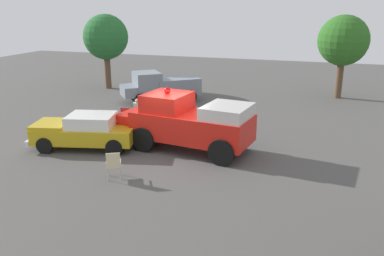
{
  "coord_description": "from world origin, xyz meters",
  "views": [
    {
      "loc": [
        -5.72,
        14.99,
        5.92
      ],
      "look_at": [
        -0.67,
        -0.33,
        0.97
      ],
      "focal_mm": 38.07,
      "sensor_mm": 36.0,
      "label": 1
    }
  ],
  "objects_px": {
    "lawn_chair_spare": "(113,163)",
    "classic_hot_rod": "(84,131)",
    "vintage_fire_truck": "(187,122)",
    "parked_pickup": "(161,86)",
    "oak_tree_left": "(106,37)",
    "lawn_chair_near_truck": "(137,112)",
    "spectator_seated": "(137,110)",
    "lawn_chair_by_car": "(124,117)",
    "oak_tree_right": "(343,41)"
  },
  "relations": [
    {
      "from": "vintage_fire_truck",
      "to": "lawn_chair_near_truck",
      "type": "bearing_deg",
      "value": -38.51
    },
    {
      "from": "lawn_chair_near_truck",
      "to": "parked_pickup",
      "type": "bearing_deg",
      "value": -81.92
    },
    {
      "from": "classic_hot_rod",
      "to": "lawn_chair_near_truck",
      "type": "distance_m",
      "value": 4.13
    },
    {
      "from": "lawn_chair_by_car",
      "to": "oak_tree_right",
      "type": "relative_size",
      "value": 0.19
    },
    {
      "from": "lawn_chair_near_truck",
      "to": "oak_tree_left",
      "type": "distance_m",
      "value": 10.06
    },
    {
      "from": "parked_pickup",
      "to": "lawn_chair_near_truck",
      "type": "bearing_deg",
      "value": 98.08
    },
    {
      "from": "lawn_chair_near_truck",
      "to": "classic_hot_rod",
      "type": "bearing_deg",
      "value": 82.86
    },
    {
      "from": "lawn_chair_spare",
      "to": "oak_tree_left",
      "type": "relative_size",
      "value": 0.19
    },
    {
      "from": "parked_pickup",
      "to": "lawn_chair_near_truck",
      "type": "xyz_separation_m",
      "value": [
        -0.68,
        4.82,
        -0.4
      ]
    },
    {
      "from": "lawn_chair_by_car",
      "to": "oak_tree_left",
      "type": "relative_size",
      "value": 0.19
    },
    {
      "from": "vintage_fire_truck",
      "to": "classic_hot_rod",
      "type": "distance_m",
      "value": 4.39
    },
    {
      "from": "classic_hot_rod",
      "to": "lawn_chair_near_truck",
      "type": "height_order",
      "value": "classic_hot_rod"
    },
    {
      "from": "parked_pickup",
      "to": "oak_tree_left",
      "type": "distance_m",
      "value": 6.47
    },
    {
      "from": "spectator_seated",
      "to": "lawn_chair_by_car",
      "type": "bearing_deg",
      "value": 77.0
    },
    {
      "from": "lawn_chair_spare",
      "to": "oak_tree_right",
      "type": "height_order",
      "value": "oak_tree_right"
    },
    {
      "from": "lawn_chair_near_truck",
      "to": "lawn_chair_spare",
      "type": "xyz_separation_m",
      "value": [
        -2.27,
        6.67,
        0.0
      ]
    },
    {
      "from": "spectator_seated",
      "to": "oak_tree_left",
      "type": "bearing_deg",
      "value": -51.92
    },
    {
      "from": "lawn_chair_spare",
      "to": "spectator_seated",
      "type": "relative_size",
      "value": 0.79
    },
    {
      "from": "parked_pickup",
      "to": "oak_tree_left",
      "type": "height_order",
      "value": "oak_tree_left"
    },
    {
      "from": "classic_hot_rod",
      "to": "vintage_fire_truck",
      "type": "bearing_deg",
      "value": -164.78
    },
    {
      "from": "lawn_chair_near_truck",
      "to": "lawn_chair_spare",
      "type": "distance_m",
      "value": 7.04
    },
    {
      "from": "vintage_fire_truck",
      "to": "classic_hot_rod",
      "type": "xyz_separation_m",
      "value": [
        4.22,
        1.15,
        -0.45
      ]
    },
    {
      "from": "vintage_fire_truck",
      "to": "lawn_chair_near_truck",
      "type": "distance_m",
      "value": 4.77
    },
    {
      "from": "vintage_fire_truck",
      "to": "spectator_seated",
      "type": "bearing_deg",
      "value": -37.87
    },
    {
      "from": "vintage_fire_truck",
      "to": "oak_tree_left",
      "type": "distance_m",
      "value": 14.44
    },
    {
      "from": "oak_tree_right",
      "to": "oak_tree_left",
      "type": "bearing_deg",
      "value": 6.88
    },
    {
      "from": "classic_hot_rod",
      "to": "oak_tree_right",
      "type": "height_order",
      "value": "oak_tree_right"
    },
    {
      "from": "classic_hot_rod",
      "to": "spectator_seated",
      "type": "bearing_deg",
      "value": -98.24
    },
    {
      "from": "lawn_chair_by_car",
      "to": "oak_tree_left",
      "type": "distance_m",
      "value": 10.83
    },
    {
      "from": "parked_pickup",
      "to": "spectator_seated",
      "type": "relative_size",
      "value": 3.78
    },
    {
      "from": "lawn_chair_near_truck",
      "to": "oak_tree_left",
      "type": "bearing_deg",
      "value": -51.78
    },
    {
      "from": "spectator_seated",
      "to": "oak_tree_left",
      "type": "distance_m",
      "value": 10.15
    },
    {
      "from": "parked_pickup",
      "to": "lawn_chair_spare",
      "type": "distance_m",
      "value": 11.87
    },
    {
      "from": "classic_hot_rod",
      "to": "oak_tree_left",
      "type": "height_order",
      "value": "oak_tree_left"
    },
    {
      "from": "vintage_fire_truck",
      "to": "lawn_chair_spare",
      "type": "bearing_deg",
      "value": 68.92
    },
    {
      "from": "parked_pickup",
      "to": "lawn_chair_near_truck",
      "type": "height_order",
      "value": "parked_pickup"
    },
    {
      "from": "spectator_seated",
      "to": "oak_tree_right",
      "type": "bearing_deg",
      "value": -135.75
    },
    {
      "from": "parked_pickup",
      "to": "lawn_chair_near_truck",
      "type": "relative_size",
      "value": 4.78
    },
    {
      "from": "classic_hot_rod",
      "to": "oak_tree_left",
      "type": "distance_m",
      "value": 13.15
    },
    {
      "from": "lawn_chair_near_truck",
      "to": "lawn_chair_spare",
      "type": "bearing_deg",
      "value": 108.81
    },
    {
      "from": "lawn_chair_by_car",
      "to": "oak_tree_left",
      "type": "xyz_separation_m",
      "value": [
        5.76,
        -8.66,
        3.04
      ]
    },
    {
      "from": "lawn_chair_spare",
      "to": "classic_hot_rod",
      "type": "bearing_deg",
      "value": -42.73
    },
    {
      "from": "parked_pickup",
      "to": "oak_tree_right",
      "type": "height_order",
      "value": "oak_tree_right"
    },
    {
      "from": "parked_pickup",
      "to": "oak_tree_left",
      "type": "xyz_separation_m",
      "value": [
        5.25,
        -2.71,
        2.64
      ]
    },
    {
      "from": "vintage_fire_truck",
      "to": "oak_tree_left",
      "type": "bearing_deg",
      "value": -47.41
    },
    {
      "from": "classic_hot_rod",
      "to": "parked_pickup",
      "type": "distance_m",
      "value": 8.92
    },
    {
      "from": "oak_tree_left",
      "to": "lawn_chair_by_car",
      "type": "bearing_deg",
      "value": 123.65
    },
    {
      "from": "lawn_chair_near_truck",
      "to": "spectator_seated",
      "type": "relative_size",
      "value": 0.79
    },
    {
      "from": "lawn_chair_by_car",
      "to": "oak_tree_left",
      "type": "height_order",
      "value": "oak_tree_left"
    },
    {
      "from": "parked_pickup",
      "to": "lawn_chair_by_car",
      "type": "relative_size",
      "value": 4.78
    }
  ]
}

